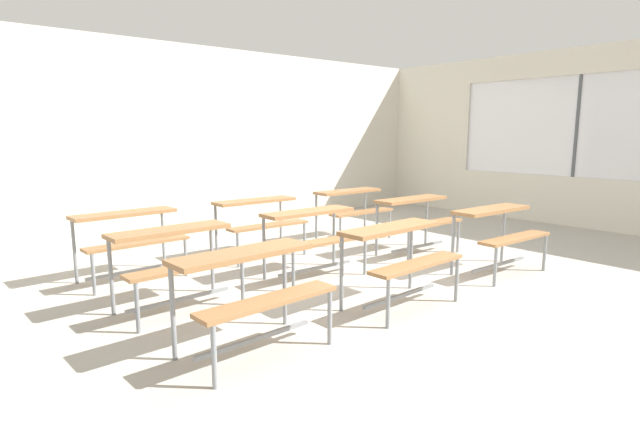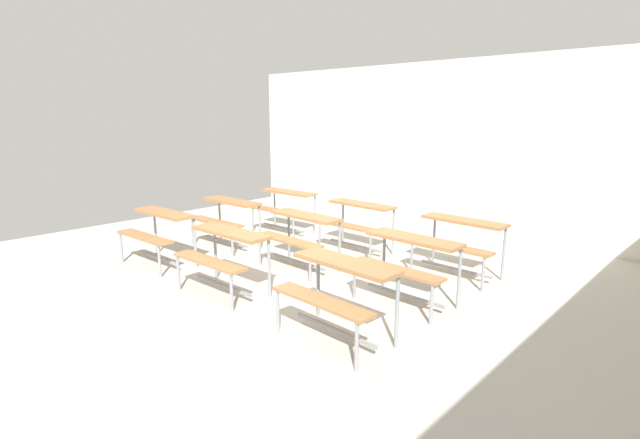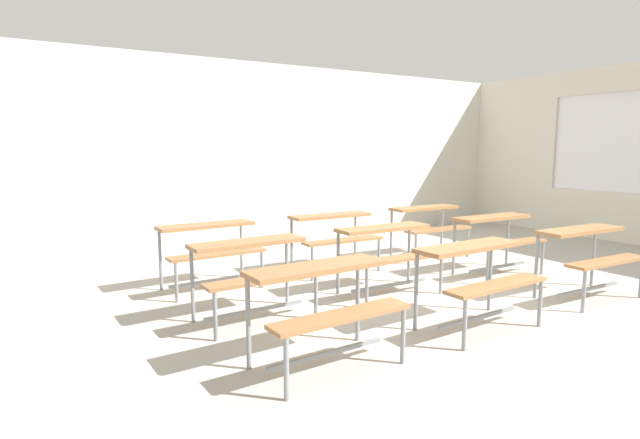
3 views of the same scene
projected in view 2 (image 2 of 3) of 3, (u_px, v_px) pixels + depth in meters
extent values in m
cube|color=#ADA89E|center=(267.00, 295.00, 5.59)|extent=(10.00, 9.00, 0.05)
cube|color=silver|center=(457.00, 147.00, 8.46)|extent=(10.00, 0.12, 3.00)
cube|color=olive|center=(164.00, 213.00, 6.60)|extent=(1.11, 0.37, 0.04)
cube|color=olive|center=(144.00, 237.00, 6.42)|extent=(1.11, 0.27, 0.03)
cylinder|color=gray|center=(155.00, 231.00, 7.10)|extent=(0.04, 0.04, 0.72)
cylinder|color=gray|center=(195.00, 242.00, 6.46)|extent=(0.04, 0.04, 0.72)
cylinder|color=gray|center=(121.00, 247.00, 6.72)|extent=(0.04, 0.04, 0.44)
cylinder|color=gray|center=(159.00, 261.00, 6.09)|extent=(0.04, 0.04, 0.44)
cube|color=gray|center=(158.00, 258.00, 6.63)|extent=(1.00, 0.08, 0.03)
cube|color=olive|center=(230.00, 232.00, 5.53)|extent=(1.11, 0.36, 0.04)
cube|color=olive|center=(209.00, 261.00, 5.35)|extent=(1.11, 0.26, 0.03)
cylinder|color=gray|center=(215.00, 251.00, 6.03)|extent=(0.04, 0.04, 0.72)
cylinder|color=gray|center=(269.00, 268.00, 5.39)|extent=(0.04, 0.04, 0.72)
cylinder|color=gray|center=(178.00, 272.00, 5.65)|extent=(0.04, 0.04, 0.44)
cylinder|color=gray|center=(232.00, 293.00, 5.01)|extent=(0.04, 0.04, 0.44)
cube|color=gray|center=(223.00, 286.00, 5.56)|extent=(1.00, 0.07, 0.03)
cube|color=olive|center=(345.00, 263.00, 4.38)|extent=(1.11, 0.36, 0.04)
cube|color=olive|center=(321.00, 301.00, 4.22)|extent=(1.11, 0.26, 0.03)
cylinder|color=gray|center=(318.00, 283.00, 4.90)|extent=(0.04, 0.04, 0.72)
cylinder|color=gray|center=(397.00, 311.00, 4.21)|extent=(0.04, 0.04, 0.72)
cylinder|color=gray|center=(278.00, 311.00, 4.56)|extent=(0.04, 0.04, 0.44)
cylinder|color=gray|center=(357.00, 346.00, 3.87)|extent=(0.04, 0.04, 0.44)
cube|color=gray|center=(335.00, 330.00, 4.42)|extent=(1.00, 0.07, 0.03)
cube|color=olive|center=(231.00, 201.00, 7.48)|extent=(1.11, 0.36, 0.04)
cube|color=olive|center=(216.00, 222.00, 7.30)|extent=(1.11, 0.27, 0.03)
cylinder|color=gray|center=(220.00, 218.00, 7.98)|extent=(0.04, 0.04, 0.72)
cylinder|color=gray|center=(260.00, 227.00, 7.34)|extent=(0.04, 0.04, 0.72)
cylinder|color=gray|center=(193.00, 232.00, 7.60)|extent=(0.04, 0.04, 0.44)
cylinder|color=gray|center=(232.00, 242.00, 6.97)|extent=(0.04, 0.04, 0.44)
cube|color=gray|center=(226.00, 241.00, 7.51)|extent=(1.00, 0.07, 0.03)
cube|color=olive|center=(306.00, 216.00, 6.41)|extent=(1.11, 0.34, 0.04)
cube|color=olive|center=(288.00, 240.00, 6.25)|extent=(1.10, 0.24, 0.03)
cylinder|color=gray|center=(289.00, 233.00, 6.93)|extent=(0.04, 0.04, 0.72)
cylinder|color=gray|center=(340.00, 246.00, 6.25)|extent=(0.04, 0.04, 0.72)
cylinder|color=gray|center=(260.00, 250.00, 6.58)|extent=(0.04, 0.04, 0.44)
cylinder|color=gray|center=(310.00, 266.00, 5.89)|extent=(0.04, 0.04, 0.44)
cube|color=gray|center=(299.00, 262.00, 6.45)|extent=(1.00, 0.05, 0.03)
cube|color=olive|center=(414.00, 239.00, 5.23)|extent=(1.11, 0.34, 0.04)
cube|color=olive|center=(396.00, 270.00, 5.07)|extent=(1.10, 0.24, 0.03)
cylinder|color=gray|center=(384.00, 258.00, 5.75)|extent=(0.04, 0.04, 0.72)
cylinder|color=gray|center=(459.00, 277.00, 5.07)|extent=(0.04, 0.04, 0.72)
cylinder|color=gray|center=(355.00, 280.00, 5.39)|extent=(0.04, 0.04, 0.44)
cylinder|color=gray|center=(432.00, 304.00, 4.72)|extent=(0.04, 0.04, 0.44)
cube|color=gray|center=(404.00, 295.00, 5.27)|extent=(1.00, 0.05, 0.03)
cube|color=olive|center=(288.00, 192.00, 8.36)|extent=(1.11, 0.37, 0.04)
cube|color=olive|center=(276.00, 210.00, 8.18)|extent=(1.11, 0.27, 0.03)
cylinder|color=gray|center=(275.00, 207.00, 8.85)|extent=(0.04, 0.04, 0.72)
cylinder|color=gray|center=(315.00, 215.00, 8.22)|extent=(0.04, 0.04, 0.72)
cylinder|color=gray|center=(253.00, 220.00, 8.48)|extent=(0.04, 0.04, 0.44)
cylinder|color=gray|center=(293.00, 228.00, 7.84)|extent=(0.04, 0.04, 0.44)
cube|color=gray|center=(283.00, 228.00, 8.39)|extent=(1.00, 0.08, 0.03)
cube|color=olive|center=(362.00, 204.00, 7.22)|extent=(1.10, 0.34, 0.04)
cube|color=olive|center=(348.00, 226.00, 7.06)|extent=(1.10, 0.24, 0.03)
cylinder|color=gray|center=(343.00, 221.00, 7.74)|extent=(0.04, 0.04, 0.72)
cylinder|color=gray|center=(393.00, 231.00, 7.06)|extent=(0.04, 0.04, 0.72)
cylinder|color=gray|center=(320.00, 235.00, 7.38)|extent=(0.04, 0.04, 0.44)
cylinder|color=gray|center=(370.00, 248.00, 6.70)|extent=(0.04, 0.04, 0.44)
cube|color=gray|center=(355.00, 245.00, 7.26)|extent=(1.00, 0.05, 0.03)
cube|color=olive|center=(464.00, 221.00, 6.12)|extent=(1.11, 0.34, 0.04)
cube|color=olive|center=(450.00, 246.00, 5.96)|extent=(1.10, 0.24, 0.03)
cylinder|color=gray|center=(434.00, 239.00, 6.64)|extent=(0.04, 0.04, 0.72)
cylinder|color=gray|center=(504.00, 253.00, 5.95)|extent=(0.04, 0.04, 0.72)
cylinder|color=gray|center=(412.00, 257.00, 6.28)|extent=(0.04, 0.04, 0.44)
cylinder|color=gray|center=(483.00, 274.00, 5.60)|extent=(0.04, 0.04, 0.44)
cube|color=gray|center=(455.00, 269.00, 6.16)|extent=(1.00, 0.05, 0.03)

